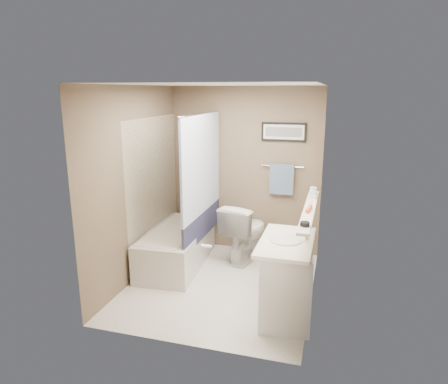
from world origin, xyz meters
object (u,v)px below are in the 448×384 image
(hair_brush_front, at_px, (309,209))
(toilet, at_px, (245,231))
(bathtub, at_px, (177,247))
(vanity, at_px, (286,280))
(soap_bottle, at_px, (313,192))
(candle_bowl_near, at_px, (305,224))
(glass_jar, at_px, (313,191))

(hair_brush_front, bearing_deg, toilet, 130.27)
(bathtub, height_order, toilet, toilet)
(toilet, height_order, vanity, toilet)
(toilet, xyz_separation_m, soap_bottle, (0.92, -0.57, 0.77))
(soap_bottle, bearing_deg, bathtub, 175.78)
(toilet, height_order, candle_bowl_near, candle_bowl_near)
(vanity, distance_m, glass_jar, 1.17)
(soap_bottle, bearing_deg, glass_jar, 90.00)
(vanity, height_order, soap_bottle, soap_bottle)
(vanity, xyz_separation_m, glass_jar, (0.19, 0.86, 0.77))
(soap_bottle, bearing_deg, toilet, 148.44)
(candle_bowl_near, bearing_deg, vanity, 121.61)
(candle_bowl_near, height_order, hair_brush_front, hair_brush_front)
(vanity, relative_size, glass_jar, 9.00)
(bathtub, height_order, vanity, vanity)
(bathtub, distance_m, glass_jar, 2.01)
(vanity, xyz_separation_m, hair_brush_front, (0.19, 0.20, 0.74))
(vanity, relative_size, soap_bottle, 6.41)
(bathtub, distance_m, vanity, 1.82)
(toilet, xyz_separation_m, hair_brush_front, (0.92, -1.09, 0.72))
(vanity, xyz_separation_m, soap_bottle, (0.19, 0.73, 0.79))
(hair_brush_front, bearing_deg, candle_bowl_near, -90.00)
(hair_brush_front, xyz_separation_m, glass_jar, (0.00, 0.66, 0.03))
(toilet, bearing_deg, vanity, 133.97)
(hair_brush_front, bearing_deg, soap_bottle, 90.00)
(bathtub, xyz_separation_m, toilet, (0.86, 0.44, 0.16))
(toilet, bearing_deg, bathtub, 41.09)
(toilet, relative_size, hair_brush_front, 3.77)
(candle_bowl_near, height_order, soap_bottle, soap_bottle)
(soap_bottle, bearing_deg, hair_brush_front, -90.00)
(candle_bowl_near, bearing_deg, bathtub, 146.99)
(vanity, height_order, glass_jar, glass_jar)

